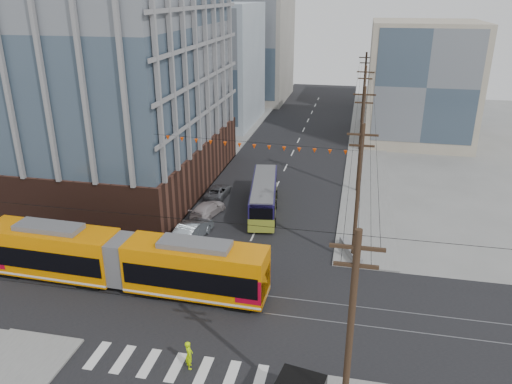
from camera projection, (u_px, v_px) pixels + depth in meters
ground at (206, 336)px, 30.47m from camera, size 160.00×160.00×0.00m
office_building at (59, 47)px, 50.21m from camera, size 30.00×25.00×28.60m
bg_bldg_nw_near at (198, 64)px, 77.55m from camera, size 18.00×16.00×18.00m
bg_bldg_ne_near at (421, 83)px, 67.96m from camera, size 14.00×14.00×16.00m
bg_bldg_nw_far at (246, 45)px, 94.75m from camera, size 16.00×18.00×20.00m
bg_bldg_ne_far at (421, 70)px, 86.10m from camera, size 16.00×16.00×14.00m
utility_pole_near at (349, 345)px, 21.33m from camera, size 0.30×0.30×11.00m
utility_pole_far at (364, 89)px, 77.60m from camera, size 0.30×0.30×11.00m
streetcar at (122, 260)px, 35.01m from camera, size 20.83×3.54×4.00m
city_bus at (264, 196)px, 47.32m from camera, size 3.85×10.83×3.01m
parked_car_silver at (192, 230)px, 42.07m from camera, size 2.48×5.16×1.63m
parked_car_white at (208, 209)px, 46.66m from camera, size 2.79×4.77×1.30m
parked_car_grey at (218, 191)px, 50.88m from camera, size 2.07×4.31×1.18m
pedestrian at (189, 355)px, 27.59m from camera, size 0.64×0.75×1.74m
jersey_barrier at (350, 252)px, 39.50m from camera, size 2.19×3.95×0.78m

